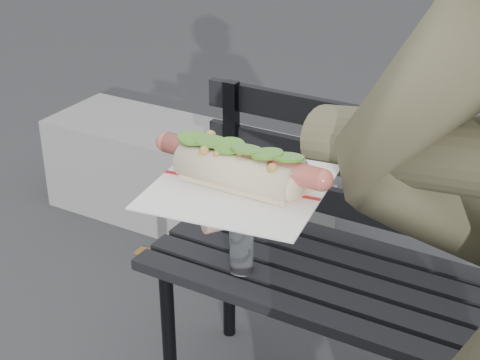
% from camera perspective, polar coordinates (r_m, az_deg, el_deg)
% --- Properties ---
extents(park_bench, '(1.50, 0.44, 0.88)m').
position_cam_1_polar(park_bench, '(1.94, 14.60, -6.91)').
color(park_bench, black).
rests_on(park_bench, ground).
extents(concrete_block, '(1.20, 0.40, 0.40)m').
position_cam_1_polar(concrete_block, '(3.08, -4.26, 0.23)').
color(concrete_block, slate).
rests_on(concrete_block, ground).
extents(held_hotdog, '(0.63, 0.32, 0.20)m').
position_cam_1_polar(held_hotdog, '(0.82, 14.79, 1.03)').
color(held_hotdog, brown).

